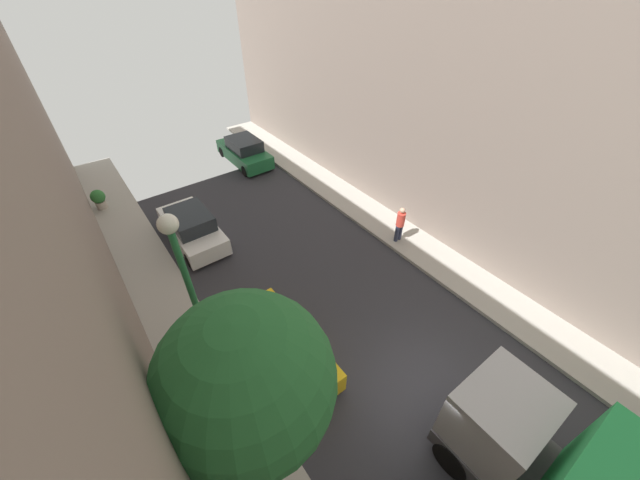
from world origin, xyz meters
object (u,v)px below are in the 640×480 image
object	(u,v)px
pedestrian	(400,223)
parked_car_right_2	(244,152)
parked_car_left_3	(192,228)
potted_plant_3	(99,198)
lamp_post	(190,286)
parked_car_left_2	(282,346)
street_tree_0	(246,382)

from	to	relation	value
pedestrian	parked_car_right_2	bearing A→B (deg)	99.48
parked_car_left_3	potted_plant_3	distance (m)	5.83
parked_car_right_2	lamp_post	size ratio (longest dim) A/B	0.70
pedestrian	lamp_post	world-z (taller)	lamp_post
parked_car_left_2	street_tree_0	distance (m)	5.09
pedestrian	lamp_post	distance (m)	9.68
parked_car_left_2	parked_car_right_2	bearing A→B (deg)	67.33
parked_car_left_3	pedestrian	distance (m)	9.17
street_tree_0	lamp_post	size ratio (longest dim) A/B	1.01
parked_car_left_2	street_tree_0	bearing A→B (deg)	-128.11
parked_car_left_2	lamp_post	size ratio (longest dim) A/B	0.70
parked_car_left_3	street_tree_0	xyz separation A→B (m)	(-2.02, -10.10, 3.90)
pedestrian	potted_plant_3	size ratio (longest dim) A/B	1.72
pedestrian	street_tree_0	xyz separation A→B (m)	(-9.27, -4.48, 3.54)
parked_car_right_2	street_tree_0	bearing A→B (deg)	-115.58
street_tree_0	parked_car_left_3	bearing A→B (deg)	78.67
parked_car_right_2	potted_plant_3	world-z (taller)	parked_car_right_2
lamp_post	parked_car_left_3	bearing A→B (deg)	74.41
parked_car_left_2	parked_car_right_2	size ratio (longest dim) A/B	1.00
parked_car_left_2	street_tree_0	xyz separation A→B (m)	(-2.02, -2.58, 3.90)
parked_car_left_3	street_tree_0	world-z (taller)	street_tree_0
parked_car_left_2	potted_plant_3	xyz separation A→B (m)	(-2.82, 12.62, -0.02)
parked_car_right_2	street_tree_0	world-z (taller)	street_tree_0
pedestrian	parked_car_left_3	bearing A→B (deg)	142.20
street_tree_0	lamp_post	distance (m)	3.34
parked_car_left_3	parked_car_right_2	xyz separation A→B (m)	(5.40, 5.41, 0.00)
parked_car_left_3	parked_car_right_2	size ratio (longest dim) A/B	1.00
parked_car_right_2	street_tree_0	size ratio (longest dim) A/B	0.69
lamp_post	potted_plant_3	bearing A→B (deg)	94.44
parked_car_left_3	pedestrian	world-z (taller)	pedestrian
parked_car_right_2	potted_plant_3	distance (m)	8.23
parked_car_left_2	potted_plant_3	world-z (taller)	parked_car_left_2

